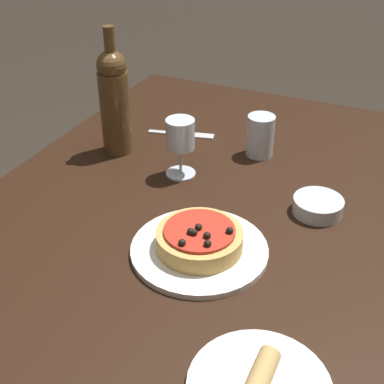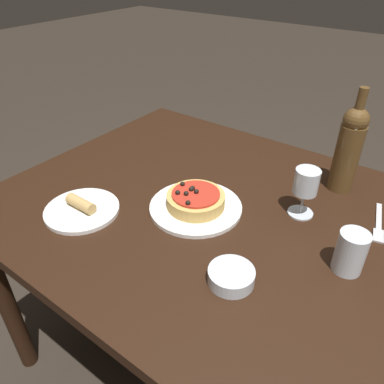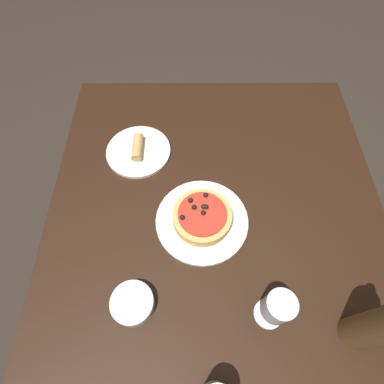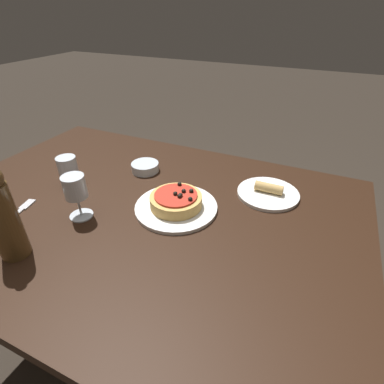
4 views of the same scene
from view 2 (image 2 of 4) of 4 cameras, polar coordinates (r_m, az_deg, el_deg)
ground_plane at (r=1.63m, az=5.09°, el=-25.16°), size 14.00×14.00×0.00m
dining_table at (r=1.11m, az=6.81°, el=-7.10°), size 1.41×0.99×0.75m
dinner_plate at (r=1.07m, az=0.56°, el=-2.33°), size 0.26×0.26×0.01m
pizza at (r=1.06m, az=0.55°, el=-1.15°), size 0.17×0.17×0.05m
wine_glass at (r=1.05m, az=16.97°, el=1.15°), size 0.07×0.07×0.14m
wine_bottle at (r=1.19m, az=22.80°, el=6.25°), size 0.07×0.07×0.32m
water_cup at (r=0.93m, az=23.01°, el=-8.42°), size 0.07×0.07×0.11m
side_bowl at (r=0.86m, az=5.99°, el=-12.64°), size 0.11×0.11×0.03m
fork at (r=1.14m, az=26.55°, el=-4.47°), size 0.06×0.18×0.00m
side_plate at (r=1.11m, az=-16.44°, el=-2.52°), size 0.21×0.21×0.04m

